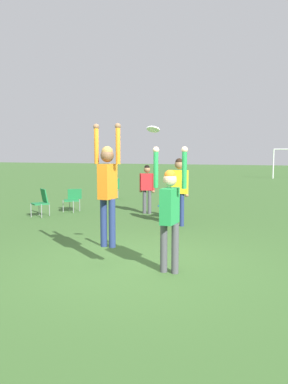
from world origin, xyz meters
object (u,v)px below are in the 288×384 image
object	(u,v)px
camping_chair_0	(42,200)
camping_chair_1	(73,198)
person_defending	(170,207)
camping_chair_2	(113,187)
person_spectator_far	(179,185)
frisbee	(153,129)
person_jumping	(107,182)
person_spectator_near	(147,185)
camping_chair_3	(169,201)

from	to	relation	value
camping_chair_0	camping_chair_1	size ratio (longest dim) A/B	1.13
person_defending	camping_chair_2	bearing A→B (deg)	-146.01
person_spectator_far	camping_chair_1	bearing A→B (deg)	158.33
frisbee	camping_chair_0	size ratio (longest dim) A/B	0.26
person_defending	camping_chair_0	size ratio (longest dim) A/B	2.43
person_jumping	person_spectator_near	world-z (taller)	person_jumping
person_spectator_near	person_spectator_far	size ratio (longest dim) A/B	0.87
person_defending	camping_chair_3	distance (m)	5.52
person_jumping	camping_chair_2	bearing A→B (deg)	28.37
frisbee	person_spectator_far	xyz separation A→B (m)	(-0.66, 3.82, -1.25)
person_jumping	person_spectator_near	distance (m)	5.74
frisbee	camping_chair_2	size ratio (longest dim) A/B	0.25
person_jumping	frisbee	size ratio (longest dim) A/B	9.90
person_defending	camping_chair_1	distance (m)	7.24
person_defending	camping_chair_3	world-z (taller)	person_defending
person_defending	frisbee	bearing A→B (deg)	-107.82
camping_chair_2	camping_chair_0	bearing A→B (deg)	53.13
camping_chair_2	person_spectator_far	size ratio (longest dim) A/B	0.47
person_jumping	person_spectator_near	bearing A→B (deg)	16.67
camping_chair_0	camping_chair_3	size ratio (longest dim) A/B	0.98
frisbee	camping_chair_2	distance (m)	10.37
person_jumping	camping_chair_2	distance (m)	9.92
person_jumping	person_spectator_far	distance (m)	3.92
camping_chair_0	person_spectator_near	distance (m)	3.39
person_jumping	person_defending	bearing A→B (deg)	-90.00
person_defending	person_spectator_far	xyz separation A→B (m)	(-1.00, 3.95, 0.02)
camping_chair_2	camping_chair_3	bearing A→B (deg)	98.68
person_jumping	person_spectator_far	bearing A→B (deg)	0.01
camping_chair_3	person_spectator_near	world-z (taller)	person_spectator_near
frisbee	camping_chair_0	distance (m)	6.65
person_jumping	camping_chair_3	bearing A→B (deg)	8.29
camping_chair_3	person_spectator_near	bearing A→B (deg)	-15.32
person_spectator_far	frisbee	bearing A→B (deg)	-86.27
camping_chair_2	person_spectator_far	world-z (taller)	person_spectator_far
camping_chair_0	person_spectator_near	bearing A→B (deg)	-113.86
camping_chair_0	person_spectator_far	world-z (taller)	person_spectator_far
camping_chair_3	person_spectator_far	distance (m)	1.58
camping_chair_3	person_spectator_far	bearing A→B (deg)	126.96
camping_chair_0	camping_chair_3	world-z (taller)	camping_chair_3
camping_chair_1	person_spectator_near	bearing A→B (deg)	155.52
person_defending	camping_chair_1	xyz separation A→B (m)	(-5.10, 5.10, -0.65)
camping_chair_1	person_jumping	bearing A→B (deg)	92.35
person_spectator_near	camping_chair_1	bearing A→B (deg)	171.50
frisbee	person_spectator_far	size ratio (longest dim) A/B	0.12
person_defending	camping_chair_2	distance (m)	10.50
person_defending	person_spectator_near	world-z (taller)	person_defending
frisbee	person_spectator_near	distance (m)	6.08
frisbee	camping_chair_3	xyz separation A→B (m)	(-1.35, 5.09, -1.89)
camping_chair_0	person_defending	bearing A→B (deg)	-179.44
frisbee	person_spectator_far	distance (m)	4.08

